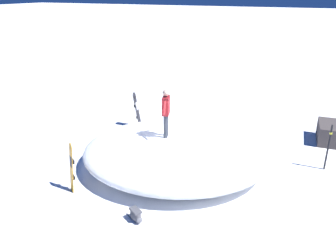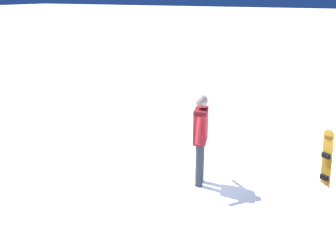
# 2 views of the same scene
# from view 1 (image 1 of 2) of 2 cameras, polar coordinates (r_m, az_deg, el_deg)

# --- Properties ---
(ground) EXTENTS (240.00, 240.00, 0.00)m
(ground) POSITION_cam_1_polar(r_m,az_deg,el_deg) (12.49, -1.72, -6.62)
(ground) COLOR white
(snow_mound) EXTENTS (7.32, 7.91, 1.11)m
(snow_mound) POSITION_cam_1_polar(r_m,az_deg,el_deg) (12.24, 1.26, -4.30)
(snow_mound) COLOR white
(snow_mound) RESTS_ON ground
(snowboarder_standing) EXTENTS (1.02, 0.39, 1.72)m
(snowboarder_standing) POSITION_cam_1_polar(r_m,az_deg,el_deg) (11.72, -0.35, 2.71)
(snowboarder_standing) COLOR #333842
(snowboarder_standing) RESTS_ON snow_mound
(snowboard_primary_upright) EXTENTS (0.26, 0.29, 1.65)m
(snowboard_primary_upright) POSITION_cam_1_polar(r_m,az_deg,el_deg) (11.03, -15.83, -6.59)
(snowboard_primary_upright) COLOR orange
(snowboard_primary_upright) RESTS_ON ground
(snowboard_secondary_upright) EXTENTS (0.34, 0.34, 1.64)m
(snowboard_secondary_upright) POSITION_cam_1_polar(r_m,az_deg,el_deg) (15.68, -5.24, 2.80)
(snowboard_secondary_upright) COLOR black
(snowboard_secondary_upright) RESTS_ON ground
(backpack_near) EXTENTS (0.50, 0.66, 0.36)m
(backpack_near) POSITION_cam_1_polar(r_m,az_deg,el_deg) (9.74, -5.41, -14.60)
(backpack_near) COLOR #4C4C51
(backpack_near) RESTS_ON ground
(trail_marker_pole) EXTENTS (0.10, 0.10, 1.70)m
(trail_marker_pole) POSITION_cam_1_polar(r_m,az_deg,el_deg) (13.08, 25.24, -3.11)
(trail_marker_pole) COLOR black
(trail_marker_pole) RESTS_ON ground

